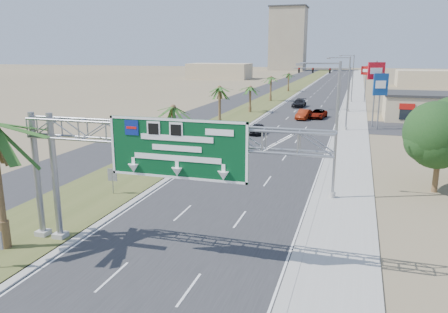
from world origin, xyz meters
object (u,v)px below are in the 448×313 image
Objects in this scene: sign_gantry at (152,144)px; pole_sign_red_far at (366,73)px; car_left_lane at (257,129)px; car_mid_lane at (304,114)px; signal_mast at (338,85)px; car_far at (299,103)px; car_right_lane at (318,114)px; pole_sign_red_near at (376,75)px; store_building at (444,108)px; pole_sign_blue at (380,87)px.

pole_sign_red_far reaches higher than sign_gantry.
car_left_lane is 0.85× the size of car_mid_lane.
signal_mast is 9.45m from car_far.
pole_sign_red_near is at bearing -29.98° from car_right_lane.
car_left_lane is at bearing -103.82° from car_right_lane.
sign_gantry is at bearing -84.40° from car_far.
car_left_lane is at bearing -144.52° from pole_sign_red_near.
car_right_lane is (3.81, 52.56, -5.35)m from sign_gantry.
car_far is at bearing 123.20° from pole_sign_red_near.
signal_mast is (6.23, 62.05, -1.21)m from sign_gantry.
car_mid_lane is 30.20m from pole_sign_red_far.
signal_mast reaches higher than sign_gantry.
car_far is 0.56× the size of pole_sign_red_near.
car_right_lane is 12.37m from pole_sign_red_near.
car_right_lane is at bearing -105.78° from pole_sign_red_far.
car_left_lane is 19.25m from pole_sign_red_near.
car_right_lane is at bearing -169.66° from store_building.
pole_sign_red_far is (12.33, 12.47, 5.39)m from car_far.
signal_mast is 18.70m from pole_sign_blue.
signal_mast is at bearing 84.26° from sign_gantry.
pole_sign_red_near is at bearing -138.25° from store_building.
car_far is at bearing 116.47° from car_right_lane.
sign_gantry is at bearing -98.12° from pole_sign_red_far.
car_mid_lane is 13.64m from pole_sign_blue.
pole_sign_red_near reaches higher than sign_gantry.
pole_sign_blue is at bearing 74.02° from sign_gantry.
car_far is at bearing 149.01° from signal_mast.
store_building is at bearing 36.42° from car_left_lane.
pole_sign_red_near is at bearing 75.35° from sign_gantry.
car_mid_lane is 0.61× the size of pole_sign_red_far.
car_mid_lane reaches higher than car_far.
pole_sign_blue is at bearing -87.49° from pole_sign_red_far.
car_mid_lane reaches higher than car_right_lane.
pole_sign_red_far is at bearing 73.41° from signal_mast.
store_building is 2.30× the size of pole_sign_red_far.
pole_sign_red_far reaches higher than car_mid_lane.
sign_gantry is 46.34m from pole_sign_blue.
car_far is at bearing 85.32° from car_left_lane.
sign_gantry is at bearing -105.98° from pole_sign_blue.
pole_sign_red_far is at bearing 70.32° from car_left_lane.
car_far is 24.97m from pole_sign_red_near.
pole_sign_red_near is (13.18, -20.14, 6.66)m from car_far.
signal_mast reaches higher than car_mid_lane.
car_right_lane is 0.64× the size of pole_sign_blue.
sign_gantry reaches higher than store_building.
car_far is (-2.81, 15.68, -0.02)m from car_mid_lane.
store_building is at bearing -18.56° from car_far.
pole_sign_blue is (6.53, -17.49, 1.06)m from signal_mast.
car_left_lane is at bearing -98.30° from car_mid_lane.
store_building is 15.94m from pole_sign_blue.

